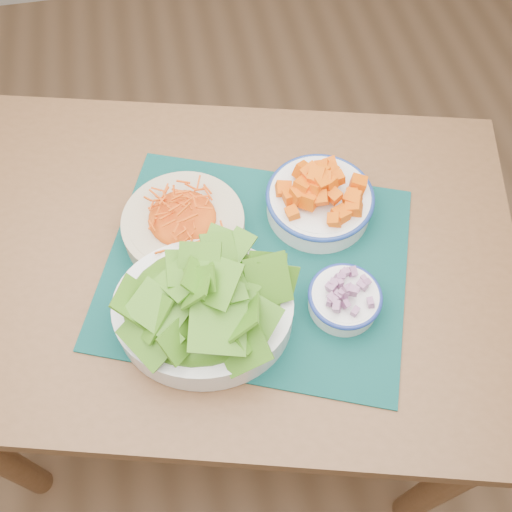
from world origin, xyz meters
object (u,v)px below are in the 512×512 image
at_px(carrot_bowl, 183,222).
at_px(lettuce_bowl, 202,303).
at_px(placemat, 256,265).
at_px(squash_bowl, 320,196).
at_px(onion_bowl, 345,298).
at_px(table, 219,281).

bearing_deg(carrot_bowl, lettuce_bowl, -86.17).
bearing_deg(placemat, squash_bowl, 56.13).
bearing_deg(squash_bowl, carrot_bowl, -178.29).
height_order(lettuce_bowl, onion_bowl, lettuce_bowl).
height_order(carrot_bowl, onion_bowl, carrot_bowl).
relative_size(lettuce_bowl, onion_bowl, 2.54).
relative_size(table, lettuce_bowl, 3.74).
bearing_deg(table, squash_bowl, 28.70).
xyz_separation_m(carrot_bowl, lettuce_bowl, (0.01, -0.18, 0.02)).
bearing_deg(placemat, table, 167.83).
bearing_deg(onion_bowl, lettuce_bowl, 176.04).
height_order(table, carrot_bowl, carrot_bowl).
bearing_deg(onion_bowl, placemat, 140.66).
xyz_separation_m(table, lettuce_bowl, (-0.04, -0.13, 0.18)).
relative_size(carrot_bowl, onion_bowl, 2.21).
bearing_deg(table, placemat, -18.91).
distance_m(carrot_bowl, lettuce_bowl, 0.18).
bearing_deg(onion_bowl, squash_bowl, 88.06).
bearing_deg(placemat, carrot_bowl, 164.29).
xyz_separation_m(carrot_bowl, squash_bowl, (0.25, 0.01, 0.01)).
bearing_deg(squash_bowl, lettuce_bowl, -142.37).
height_order(carrot_bowl, squash_bowl, squash_bowl).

